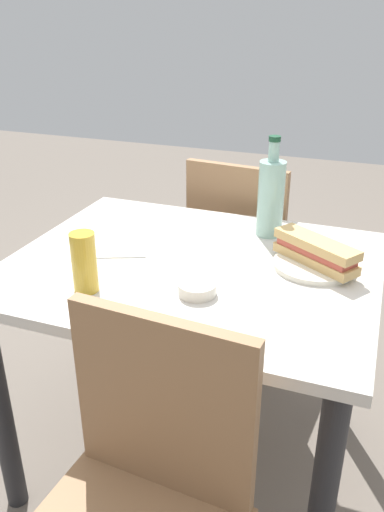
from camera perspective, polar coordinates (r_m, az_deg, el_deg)
name	(u,v)px	position (r m, az deg, el deg)	size (l,w,h in m)	color
ground_plane	(192,457)	(1.89, 0.00, -20.91)	(8.00, 8.00, 0.00)	#6B6056
dining_table	(192,301)	(1.51, 0.00, -4.85)	(1.00, 0.81, 0.73)	beige
chair_far	(243,251)	(2.07, 5.56, 0.54)	(0.44, 0.44, 0.87)	#936B47
chair_near	(140,508)	(1.12, -5.60, -25.47)	(0.43, 0.43, 0.87)	#936B47
plate_near	(314,265)	(1.46, 13.07, -0.95)	(0.22, 0.22, 0.01)	silver
baguette_sandwich_near	(316,251)	(1.45, 13.23, 0.52)	(0.25, 0.19, 0.07)	tan
knife_near	(324,255)	(1.50, 14.08, 0.09)	(0.15, 0.12, 0.01)	silver
water_bottle	(271,197)	(1.61, 8.52, 6.37)	(0.08, 0.08, 0.31)	#99C6B7
beer_glass	(84,262)	(1.31, -11.57, -0.69)	(0.06, 0.06, 0.15)	gold
olive_bowl	(197,289)	(1.29, 0.56, -3.55)	(0.09, 0.09, 0.03)	silver
paper_napkin	(123,247)	(1.56, -7.48, 0.94)	(0.14, 0.14, 0.00)	white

